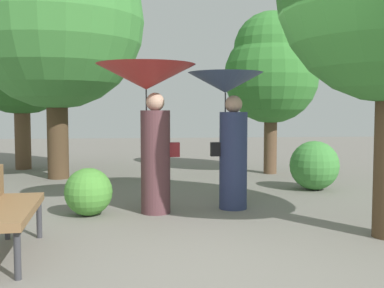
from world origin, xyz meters
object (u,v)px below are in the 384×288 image
tree_mid_right (271,68)px  tree_near_left (55,7)px  person_right (229,114)px  tree_mid_left (20,42)px  park_bench (2,205)px  person_left (149,101)px

tree_mid_right → tree_near_left: bearing=-176.7°
person_right → tree_mid_right: size_ratio=0.54×
tree_mid_left → tree_mid_right: (5.72, -1.43, -0.68)m
park_bench → tree_mid_right: 7.33m
person_left → person_right: person_left is taller
person_left → park_bench: 2.57m
tree_near_left → person_right: bearing=-48.9°
tree_near_left → tree_mid_left: tree_near_left is taller
tree_near_left → park_bench: bearing=-86.2°
tree_near_left → tree_mid_left: (-1.11, 1.70, -0.49)m
person_left → person_right: size_ratio=1.05×
person_right → tree_mid_left: (-4.07, 5.10, 1.67)m
park_bench → tree_mid_right: size_ratio=0.42×
person_left → park_bench: bearing=142.2°
person_left → tree_mid_right: 4.81m
person_right → tree_mid_right: bearing=-23.6°
person_right → tree_near_left: (-2.96, 3.40, 2.16)m
person_right → tree_mid_left: tree_mid_left is taller
person_right → person_left: bearing=99.0°
tree_mid_left → park_bench: bearing=-78.3°
person_right → tree_mid_right: tree_mid_right is taller
park_bench → tree_mid_left: bearing=7.7°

